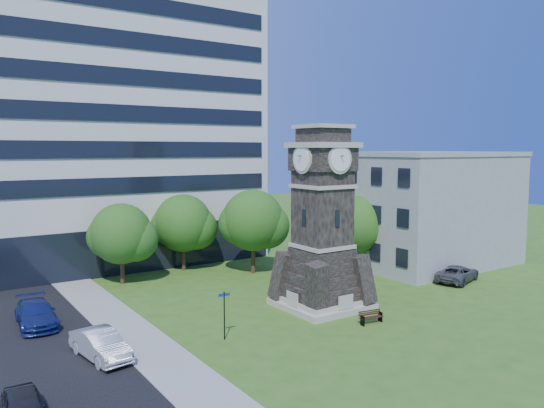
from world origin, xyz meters
TOP-DOWN VIEW (x-y plane):
  - ground at (0.00, 0.00)m, footprint 160.00×160.00m
  - sidewalk at (-9.50, 5.00)m, footprint 3.00×70.00m
  - clock_tower at (3.00, 2.00)m, footprint 5.40×5.40m
  - office_tall at (-3.20, 25.84)m, footprint 26.20×15.11m
  - office_low at (19.97, 8.00)m, footprint 15.20×12.20m
  - car_street_mid at (-12.04, 1.28)m, footprint 2.23×4.62m
  - car_street_north at (-13.83, 8.55)m, footprint 2.33×5.17m
  - car_east_lot at (16.43, 1.19)m, footprint 5.26×3.56m
  - park_bench at (3.29, -2.42)m, footprint 1.59×0.42m
  - street_sign at (-5.50, 0.14)m, footprint 0.66×0.07m
  - tree_nw at (-6.14, 15.64)m, footprint 5.29×4.81m
  - tree_nc at (-0.09, 17.33)m, footprint 5.56×5.05m
  - tree_ne at (4.42, 12.96)m, footprint 5.80×5.28m
  - tree_east at (12.36, 8.67)m, footprint 5.57×5.07m

SIDE VIEW (x-z plane):
  - ground at x=0.00m, z-range 0.00..0.00m
  - sidewalk at x=-9.50m, z-range 0.00..0.06m
  - park_bench at x=3.29m, z-range 0.02..0.84m
  - car_east_lot at x=16.43m, z-range 0.00..1.34m
  - car_street_mid at x=-12.04m, z-range 0.00..1.46m
  - car_street_north at x=-13.83m, z-range 0.00..1.47m
  - street_sign at x=-5.50m, z-range 0.34..3.08m
  - tree_nw at x=-6.14m, z-range 0.64..7.05m
  - tree_east at x=12.36m, z-range 0.61..7.22m
  - tree_nc at x=-0.09m, z-range 0.66..7.37m
  - tree_ne at x=4.42m, z-range 0.79..8.01m
  - office_low at x=19.97m, z-range 0.01..10.41m
  - clock_tower at x=3.00m, z-range -0.83..11.39m
  - office_tall at x=-3.20m, z-range -0.08..28.52m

